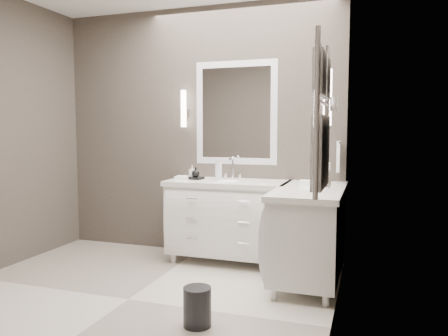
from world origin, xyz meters
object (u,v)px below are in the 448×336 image
(vanity_right, at_px, (309,228))
(vanity_back, at_px, (228,216))
(towel_ladder, at_px, (321,126))
(waste_bin, at_px, (197,307))

(vanity_right, bearing_deg, vanity_back, 159.62)
(towel_ladder, distance_m, waste_bin, 1.52)
(vanity_right, distance_m, waste_bin, 1.36)
(vanity_back, height_order, towel_ladder, towel_ladder)
(vanity_back, distance_m, waste_bin, 1.55)
(waste_bin, bearing_deg, vanity_back, 99.88)
(vanity_back, xyz_separation_m, vanity_right, (0.88, -0.33, 0.00))
(waste_bin, bearing_deg, vanity_right, 62.20)
(vanity_back, bearing_deg, towel_ladder, -55.90)
(vanity_right, xyz_separation_m, waste_bin, (-0.62, -1.17, -0.35))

